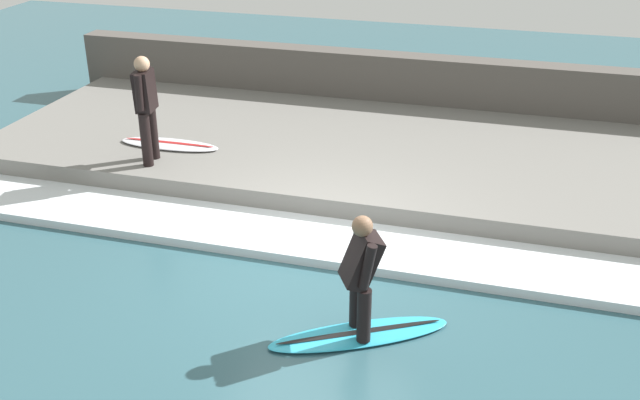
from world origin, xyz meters
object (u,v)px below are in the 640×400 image
(surfboard_riding, at_px, (359,334))
(surfer_waiting_near, at_px, (146,104))
(surfer_riding, at_px, (361,270))
(surfboard_waiting_near, at_px, (170,144))

(surfboard_riding, distance_m, surfer_waiting_near, 5.13)
(surfer_riding, bearing_deg, surfboard_riding, 90.00)
(surfer_riding, distance_m, surfer_waiting_near, 4.99)
(surfboard_waiting_near, bearing_deg, surfer_riding, -132.22)
(surfer_riding, xyz_separation_m, surfboard_waiting_near, (3.64, 4.01, -0.42))
(surfer_waiting_near, bearing_deg, surfboard_riding, -126.78)
(surfer_riding, relative_size, surfboard_waiting_near, 0.83)
(surfer_riding, distance_m, surfboard_waiting_near, 5.44)
(surfboard_riding, bearing_deg, surfer_riding, -90.00)
(surfer_riding, height_order, surfer_waiting_near, surfer_waiting_near)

